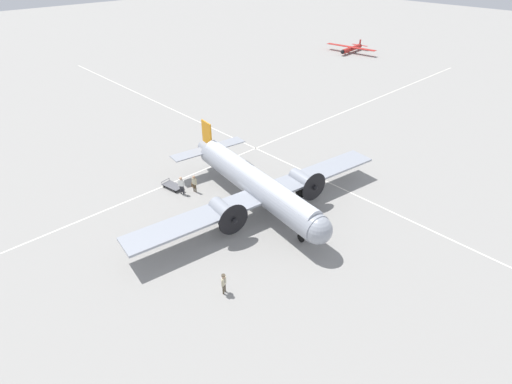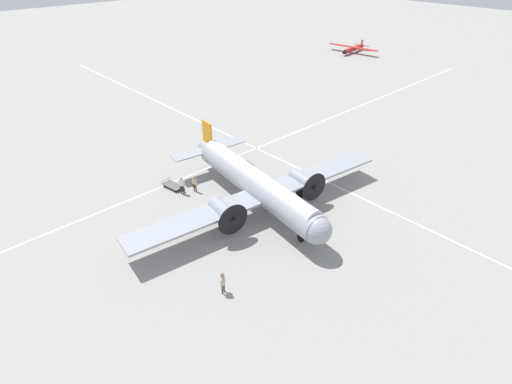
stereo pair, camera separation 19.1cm
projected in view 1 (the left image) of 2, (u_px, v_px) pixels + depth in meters
The scene contains 11 objects.
ground_plane at pixel (256, 206), 36.68m from camera, with size 300.00×300.00×0.00m, color gray.
apron_line_eastwest at pixel (314, 175), 41.47m from camera, with size 120.00×0.16×0.01m.
apron_line_northsouth at pixel (199, 172), 42.14m from camera, with size 0.16×120.00×0.01m.
airliner_main at pixel (258, 185), 35.15m from camera, with size 18.72×25.33×5.38m.
crew_foreground at pixel (224, 282), 27.07m from camera, with size 0.36×0.53×1.66m.
passenger_boarding at pixel (181, 184), 37.86m from camera, with size 0.53×0.43×1.86m.
ramp_agent at pixel (194, 182), 38.23m from camera, with size 0.59×0.28×1.76m.
suitcase_near_door at pixel (182, 189), 38.72m from camera, with size 0.52×0.20×0.53m.
suitcase_upright_spare at pixel (193, 185), 39.34m from camera, with size 0.49×0.13×0.51m.
baggage_cart at pixel (173, 186), 39.21m from camera, with size 2.23×1.38×0.56m.
light_aircraft_distant at pixel (351, 49), 86.91m from camera, with size 11.50×8.59×2.17m.
Camera 1 is at (-22.13, 20.81, 20.60)m, focal length 28.00 mm.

